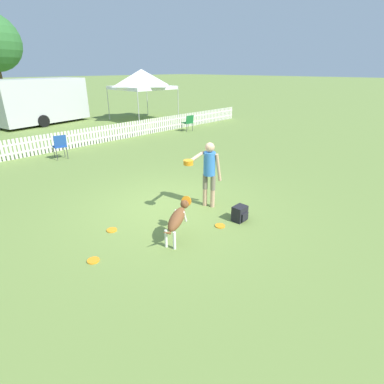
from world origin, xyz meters
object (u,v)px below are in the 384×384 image
(backpack_on_grass, at_px, (240,214))
(folding_chair_blue_left, at_px, (188,122))
(frisbee_near_dog, at_px, (93,260))
(frisbee_midfield, at_px, (220,226))
(folding_chair_center, at_px, (60,145))
(frisbee_near_handler, at_px, (112,230))
(leaping_dog, at_px, (178,218))
(handler_person, at_px, (208,168))
(equipment_trailer, at_px, (40,101))
(canopy_tent_main, at_px, (142,79))

(backpack_on_grass, bearing_deg, folding_chair_blue_left, 50.59)
(frisbee_near_dog, height_order, frisbee_midfield, same)
(frisbee_midfield, xyz_separation_m, folding_chair_center, (-0.04, 7.56, 0.54))
(backpack_on_grass, height_order, folding_chair_blue_left, folding_chair_blue_left)
(frisbee_near_handler, bearing_deg, leaping_dog, -60.63)
(leaping_dog, relative_size, folding_chair_blue_left, 1.24)
(frisbee_near_handler, relative_size, folding_chair_center, 0.24)
(handler_person, xyz_separation_m, backpack_on_grass, (-0.06, -1.01, -0.83))
(frisbee_near_handler, distance_m, frisbee_midfield, 2.31)
(frisbee_near_handler, bearing_deg, equipment_trailer, 73.01)
(frisbee_midfield, bearing_deg, folding_chair_blue_left, 47.93)
(leaping_dog, bearing_deg, frisbee_near_handler, -170.55)
(equipment_trailer, bearing_deg, folding_chair_blue_left, -71.85)
(frisbee_near_handler, bearing_deg, folding_chair_blue_left, 35.60)
(canopy_tent_main, bearing_deg, folding_chair_center, -147.15)
(frisbee_near_dog, relative_size, frisbee_midfield, 1.00)
(leaping_dog, height_order, frisbee_midfield, leaping_dog)
(leaping_dog, height_order, equipment_trailer, equipment_trailer)
(frisbee_near_dog, distance_m, canopy_tent_main, 15.90)
(frisbee_near_dog, distance_m, backpack_on_grass, 3.22)
(frisbee_near_dog, bearing_deg, folding_chair_center, 69.51)
(folding_chair_blue_left, bearing_deg, equipment_trailer, -54.01)
(frisbee_midfield, bearing_deg, frisbee_near_handler, 138.03)
(leaping_dog, bearing_deg, frisbee_midfield, 54.82)
(frisbee_near_dog, distance_m, frisbee_midfield, 2.68)
(frisbee_midfield, distance_m, equipment_trailer, 16.18)
(leaping_dog, distance_m, backpack_on_grass, 1.61)
(folding_chair_center, bearing_deg, canopy_tent_main, -138.73)
(canopy_tent_main, bearing_deg, handler_person, -121.61)
(leaping_dog, bearing_deg, folding_chair_blue_left, 113.21)
(frisbee_near_handler, bearing_deg, handler_person, -16.73)
(leaping_dog, xyz_separation_m, frisbee_near_dog, (-1.54, 0.57, -0.48))
(leaping_dog, xyz_separation_m, frisbee_midfield, (1.00, -0.27, -0.48))
(handler_person, height_order, folding_chair_center, handler_person)
(leaping_dog, xyz_separation_m, backpack_on_grass, (1.52, -0.42, -0.32))
(folding_chair_center, distance_m, equipment_trailer, 8.80)
(handler_person, xyz_separation_m, frisbee_near_handler, (-2.29, 0.69, -0.99))
(handler_person, bearing_deg, frisbee_midfield, 126.35)
(frisbee_near_dog, bearing_deg, frisbee_midfield, -18.37)
(frisbee_near_dog, relative_size, folding_chair_center, 0.24)
(frisbee_near_dog, relative_size, canopy_tent_main, 0.07)
(folding_chair_center, height_order, equipment_trailer, equipment_trailer)
(backpack_on_grass, bearing_deg, folding_chair_center, 94.08)
(frisbee_midfield, bearing_deg, backpack_on_grass, -16.00)
(leaping_dog, distance_m, frisbee_near_dog, 1.71)
(folding_chair_blue_left, bearing_deg, handler_person, 54.24)
(frisbee_midfield, height_order, folding_chair_center, folding_chair_center)
(handler_person, height_order, equipment_trailer, equipment_trailer)
(frisbee_midfield, bearing_deg, equipment_trailer, 80.48)
(frisbee_midfield, height_order, backpack_on_grass, backpack_on_grass)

